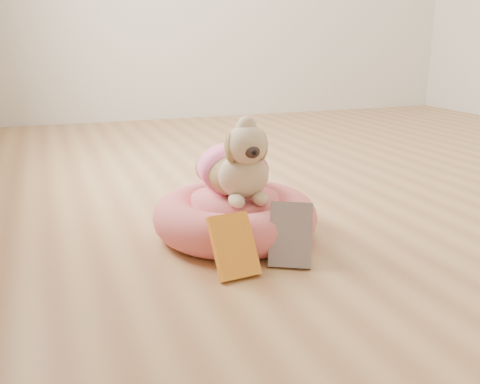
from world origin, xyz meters
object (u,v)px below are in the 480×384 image
object	(u,v)px
dog	(236,153)
pet_bed	(235,216)
book_yellow	(234,246)
book_white	(291,235)

from	to	relation	value
dog	pet_bed	bearing A→B (deg)	-146.09
book_yellow	book_white	distance (m)	0.19
book_yellow	book_white	xyz separation A→B (m)	(0.19, 0.01, 0.01)
pet_bed	book_yellow	xyz separation A→B (m)	(-0.11, -0.30, 0.02)
pet_bed	book_yellow	distance (m)	0.32
pet_bed	book_yellow	bearing A→B (deg)	-110.32
pet_bed	dog	world-z (taller)	dog
dog	book_white	xyz separation A→B (m)	(0.07, -0.29, -0.20)
pet_bed	book_white	distance (m)	0.30
book_white	pet_bed	bearing A→B (deg)	133.01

